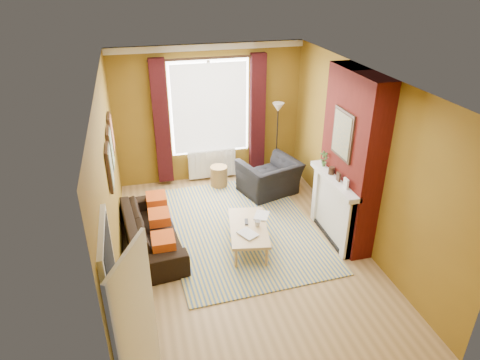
# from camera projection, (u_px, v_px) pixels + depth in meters

# --- Properties ---
(ground) EXTENTS (5.50, 5.50, 0.00)m
(ground) POSITION_uv_depth(u_px,v_px,m) (244.00, 250.00, 6.93)
(ground) COLOR olive
(ground) RESTS_ON ground
(room_walls) EXTENTS (3.82, 5.54, 2.83)m
(room_walls) POSITION_uv_depth(u_px,v_px,m) (278.00, 162.00, 6.68)
(room_walls) COLOR brown
(room_walls) RESTS_ON ground
(striped_rug) EXTENTS (2.63, 3.55, 0.02)m
(striped_rug) POSITION_uv_depth(u_px,v_px,m) (241.00, 227.00, 7.51)
(striped_rug) COLOR #325389
(striped_rug) RESTS_ON ground
(sofa) EXTENTS (0.98, 2.08, 0.59)m
(sofa) POSITION_uv_depth(u_px,v_px,m) (151.00, 231.00, 6.90)
(sofa) COLOR black
(sofa) RESTS_ON ground
(armchair) EXTENTS (1.30, 1.21, 0.69)m
(armchair) POSITION_uv_depth(u_px,v_px,m) (269.00, 178.00, 8.48)
(armchair) COLOR black
(armchair) RESTS_ON ground
(coffee_table) EXTENTS (0.78, 1.26, 0.39)m
(coffee_table) POSITION_uv_depth(u_px,v_px,m) (248.00, 228.00, 6.86)
(coffee_table) COLOR tan
(coffee_table) RESTS_ON ground
(wicker_stool) EXTENTS (0.45, 0.45, 0.44)m
(wicker_stool) POSITION_uv_depth(u_px,v_px,m) (219.00, 176.00, 8.81)
(wicker_stool) COLOR olive
(wicker_stool) RESTS_ON ground
(floor_lamp) EXTENTS (0.30, 0.30, 1.65)m
(floor_lamp) POSITION_uv_depth(u_px,v_px,m) (278.00, 120.00, 8.71)
(floor_lamp) COLOR black
(floor_lamp) RESTS_ON ground
(book_a) EXTENTS (0.33, 0.37, 0.03)m
(book_a) POSITION_uv_depth(u_px,v_px,m) (242.00, 237.00, 6.56)
(book_a) COLOR #999999
(book_a) RESTS_ON coffee_table
(book_b) EXTENTS (0.34, 0.38, 0.02)m
(book_b) POSITION_uv_depth(u_px,v_px,m) (255.00, 215.00, 7.13)
(book_b) COLOR #999999
(book_b) RESTS_ON coffee_table
(mug) EXTENTS (0.12, 0.12, 0.10)m
(mug) POSITION_uv_depth(u_px,v_px,m) (257.00, 223.00, 6.83)
(mug) COLOR #999999
(mug) RESTS_ON coffee_table
(tv_remote) EXTENTS (0.09, 0.18, 0.02)m
(tv_remote) POSITION_uv_depth(u_px,v_px,m) (246.00, 222.00, 6.93)
(tv_remote) COLOR #242427
(tv_remote) RESTS_ON coffee_table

